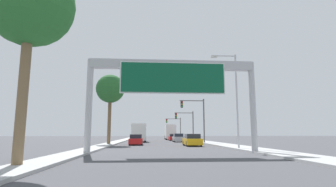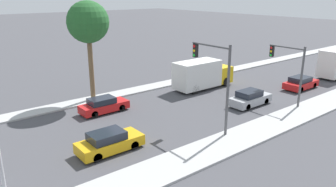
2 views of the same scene
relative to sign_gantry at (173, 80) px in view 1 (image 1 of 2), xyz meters
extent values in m
cube|color=#ADADAD|center=(7.75, 42.11, -5.66)|extent=(3.00, 120.00, 0.15)
cube|color=#ADADAD|center=(-7.25, 42.11, -5.66)|extent=(2.00, 120.00, 0.15)
cylinder|color=#B2B2B7|center=(-6.45, 0.11, -2.08)|extent=(0.48, 0.48, 7.30)
cylinder|color=#B2B2B7|center=(6.45, 0.11, -2.08)|extent=(0.48, 0.48, 7.30)
cube|color=#B2B2B7|center=(0.00, 0.11, 1.22)|extent=(12.90, 0.60, 0.70)
cube|color=white|center=(0.00, -0.19, 0.11)|extent=(8.25, 0.08, 2.52)
cube|color=#0C5133|center=(0.00, -0.24, 0.11)|extent=(8.05, 0.16, 2.32)
cube|color=red|center=(-3.50, 15.46, -5.21)|extent=(1.71, 4.34, 0.68)
cube|color=#1E232D|center=(-3.50, 15.25, -4.61)|extent=(1.50, 2.26, 0.53)
cylinder|color=black|center=(-4.24, 16.81, -5.41)|extent=(0.22, 0.64, 0.64)
cylinder|color=black|center=(-2.76, 16.81, -5.41)|extent=(0.22, 0.64, 0.64)
cylinder|color=black|center=(-4.24, 14.12, -5.41)|extent=(0.22, 0.64, 0.64)
cylinder|color=black|center=(-2.76, 14.12, -5.41)|extent=(0.22, 0.64, 0.64)
cube|color=gold|center=(3.50, 12.18, -5.19)|extent=(1.86, 4.49, 0.73)
cube|color=#1E232D|center=(3.50, 11.96, -4.54)|extent=(1.64, 2.33, 0.56)
cylinder|color=black|center=(2.68, 13.57, -5.41)|extent=(0.22, 0.64, 0.64)
cylinder|color=black|center=(4.32, 13.57, -5.41)|extent=(0.22, 0.64, 0.64)
cylinder|color=black|center=(2.68, 10.79, -5.41)|extent=(0.22, 0.64, 0.64)
cylinder|color=black|center=(4.32, 10.79, -5.41)|extent=(0.22, 0.64, 0.64)
cube|color=red|center=(3.50, 36.14, -5.21)|extent=(1.90, 4.41, 0.69)
cube|color=#1E232D|center=(3.50, 35.92, -4.60)|extent=(1.67, 2.29, 0.53)
cylinder|color=black|center=(2.66, 37.50, -5.41)|extent=(0.22, 0.64, 0.64)
cylinder|color=black|center=(4.34, 37.50, -5.41)|extent=(0.22, 0.64, 0.64)
cylinder|color=black|center=(2.66, 34.77, -5.41)|extent=(0.22, 0.64, 0.64)
cylinder|color=black|center=(4.34, 34.77, -5.41)|extent=(0.22, 0.64, 0.64)
cube|color=#A5A8AD|center=(3.50, 27.23, -5.18)|extent=(1.77, 4.42, 0.75)
cube|color=#1E232D|center=(3.50, 27.01, -4.52)|extent=(1.56, 2.30, 0.57)
cylinder|color=black|center=(2.73, 28.60, -5.41)|extent=(0.22, 0.64, 0.64)
cylinder|color=black|center=(4.27, 28.60, -5.41)|extent=(0.22, 0.64, 0.64)
cylinder|color=black|center=(2.73, 25.86, -5.41)|extent=(0.22, 0.64, 0.64)
cylinder|color=black|center=(4.27, 25.86, -5.41)|extent=(0.22, 0.64, 0.64)
cube|color=white|center=(3.50, 47.59, -4.36)|extent=(2.18, 2.00, 2.14)
cube|color=silver|center=(3.50, 44.02, -3.78)|extent=(2.37, 5.14, 3.30)
cylinder|color=black|center=(2.45, 47.49, -5.23)|extent=(0.28, 1.00, 1.00)
cylinder|color=black|center=(4.55, 47.49, -5.23)|extent=(0.28, 1.00, 1.00)
cylinder|color=black|center=(2.45, 42.73, -5.23)|extent=(0.28, 1.00, 1.00)
cylinder|color=black|center=(4.55, 42.73, -5.23)|extent=(0.28, 1.00, 1.00)
cube|color=yellow|center=(-3.50, 30.53, -4.50)|extent=(2.28, 2.05, 1.86)
cube|color=silver|center=(-3.50, 26.88, -3.99)|extent=(2.48, 5.26, 2.87)
cylinder|color=black|center=(-4.60, 30.43, -5.23)|extent=(0.28, 1.00, 1.00)
cylinder|color=black|center=(-2.40, 30.43, -5.23)|extent=(0.28, 1.00, 1.00)
cylinder|color=black|center=(-4.60, 25.56, -5.23)|extent=(0.28, 1.00, 1.00)
cylinder|color=black|center=(-2.40, 25.56, -5.23)|extent=(0.28, 1.00, 1.00)
cylinder|color=#4C4C4F|center=(6.75, 20.11, -2.29)|extent=(0.20, 0.20, 6.89)
cylinder|color=#4C4C4F|center=(4.87, 20.11, 0.86)|extent=(3.77, 0.14, 0.14)
cube|color=black|center=(3.28, 20.11, 0.28)|extent=(0.35, 0.28, 1.05)
cylinder|color=red|center=(3.28, 19.95, 0.63)|extent=(0.22, 0.04, 0.22)
cylinder|color=yellow|center=(3.28, 19.95, 0.28)|extent=(0.22, 0.04, 0.22)
cylinder|color=green|center=(3.28, 19.95, -0.07)|extent=(0.22, 0.04, 0.22)
cylinder|color=#4C4C4F|center=(6.75, 30.11, -2.86)|extent=(0.20, 0.20, 5.75)
cylinder|color=#4C4C4F|center=(4.95, 30.11, -0.28)|extent=(3.60, 0.14, 0.14)
cube|color=black|center=(3.43, 30.11, -0.86)|extent=(0.35, 0.28, 1.05)
cylinder|color=red|center=(3.43, 29.95, -0.51)|extent=(0.22, 0.04, 0.22)
cylinder|color=yellow|center=(3.43, 29.95, -0.86)|extent=(0.22, 0.04, 0.22)
cylinder|color=green|center=(3.43, 29.95, -1.21)|extent=(0.22, 0.04, 0.22)
cylinder|color=#4C4C4F|center=(6.75, 50.11, -2.89)|extent=(0.20, 0.20, 5.69)
cylinder|color=#4C4C4F|center=(4.73, 50.11, -0.35)|extent=(4.04, 0.14, 0.14)
cube|color=black|center=(3.03, 50.11, -0.92)|extent=(0.35, 0.28, 1.05)
cylinder|color=red|center=(3.03, 49.95, -0.57)|extent=(0.22, 0.04, 0.22)
cylinder|color=yellow|center=(3.03, 49.95, -0.92)|extent=(0.22, 0.04, 0.22)
cylinder|color=green|center=(3.03, 49.95, -1.27)|extent=(0.22, 0.04, 0.22)
cylinder|color=brown|center=(-7.75, -7.68, -1.80)|extent=(0.47, 0.47, 7.86)
sphere|color=#286B2D|center=(-7.75, -7.68, 2.13)|extent=(4.24, 4.24, 4.24)
cylinder|color=brown|center=(-7.22, 16.22, -1.89)|extent=(0.46, 0.46, 7.68)
sphere|color=#235B28|center=(-7.22, 16.22, 1.95)|extent=(3.94, 3.94, 3.94)
cylinder|color=#B2B2B7|center=(6.85, 4.94, -1.01)|extent=(0.18, 0.18, 9.45)
cylinder|color=#B2B2B7|center=(5.75, 4.94, 3.57)|extent=(2.20, 0.12, 0.12)
cube|color=#B2B2A8|center=(4.65, 4.94, 3.47)|extent=(0.60, 0.28, 0.20)
camera|label=1|loc=(-1.91, -20.21, -4.19)|focal=28.00mm
camera|label=2|loc=(21.66, 2.69, 4.68)|focal=35.00mm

